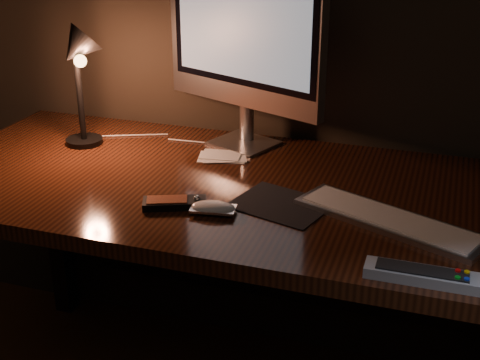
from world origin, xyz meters
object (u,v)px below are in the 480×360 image
(monitor, at_px, (243,33))
(keyboard, at_px, (389,219))
(desk_lamp, at_px, (78,65))
(mouse, at_px, (213,209))
(desk, at_px, (235,216))
(tv_remote, at_px, (422,275))
(media_remote, at_px, (175,203))

(monitor, bearing_deg, keyboard, -16.86)
(desk_lamp, bearing_deg, mouse, -13.52)
(desk, xyz_separation_m, keyboard, (0.42, -0.17, 0.14))
(keyboard, distance_m, tv_remote, 0.24)
(keyboard, height_order, desk_lamp, desk_lamp)
(mouse, relative_size, tv_remote, 0.48)
(mouse, distance_m, desk_lamp, 0.62)
(tv_remote, distance_m, desk_lamp, 1.09)
(desk, bearing_deg, desk_lamp, 175.55)
(mouse, bearing_deg, tv_remote, -25.87)
(desk, relative_size, keyboard, 3.65)
(keyboard, bearing_deg, media_remote, -148.77)
(monitor, relative_size, media_remote, 3.48)
(media_remote, relative_size, tv_remote, 0.74)
(monitor, relative_size, mouse, 5.35)
(desk, distance_m, media_remote, 0.29)
(monitor, distance_m, desk_lamp, 0.46)
(mouse, distance_m, tv_remote, 0.50)
(desk, relative_size, monitor, 2.90)
(tv_remote, bearing_deg, desk_lamp, 156.06)
(media_remote, bearing_deg, tv_remote, -36.81)
(mouse, bearing_deg, monitor, 90.55)
(monitor, bearing_deg, desk, -56.28)
(mouse, bearing_deg, keyboard, 2.50)
(tv_remote, bearing_deg, mouse, 162.67)
(media_remote, bearing_deg, monitor, 64.67)
(media_remote, xyz_separation_m, tv_remote, (0.58, -0.15, 0.00))
(monitor, height_order, media_remote, monitor)
(desk, xyz_separation_m, mouse, (0.03, -0.25, 0.14))
(keyboard, distance_m, media_remote, 0.49)
(desk, height_order, desk_lamp, desk_lamp)
(mouse, distance_m, media_remote, 0.10)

